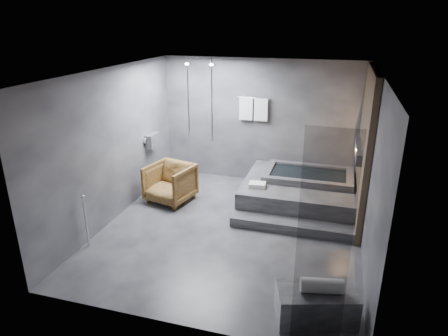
% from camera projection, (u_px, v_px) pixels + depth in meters
% --- Properties ---
extents(room, '(5.00, 5.04, 2.82)m').
position_uv_depth(room, '(258.00, 136.00, 6.74)').
color(room, '#2B2B2E').
rests_on(room, ground).
extents(tub_deck, '(2.20, 2.00, 0.50)m').
position_uv_depth(tub_deck, '(299.00, 192.00, 8.18)').
color(tub_deck, '#303033').
rests_on(tub_deck, ground).
extents(tub_step, '(2.20, 0.36, 0.18)m').
position_uv_depth(tub_step, '(291.00, 226.00, 7.17)').
color(tub_step, '#303033').
rests_on(tub_step, ground).
extents(concrete_bench, '(1.09, 0.79, 0.44)m').
position_uv_depth(concrete_bench, '(316.00, 304.00, 5.02)').
color(concrete_bench, '#343437').
rests_on(concrete_bench, ground).
extents(driftwood_chair, '(1.03, 1.04, 0.79)m').
position_uv_depth(driftwood_chair, '(170.00, 183.00, 8.26)').
color(driftwood_chair, '#402810').
rests_on(driftwood_chair, ground).
extents(rolled_towel, '(0.54, 0.28, 0.19)m').
position_uv_depth(rolled_towel, '(322.00, 286.00, 4.87)').
color(rolled_towel, white).
rests_on(rolled_towel, concrete_bench).
extents(deck_towel, '(0.34, 0.26, 0.08)m').
position_uv_depth(deck_towel, '(257.00, 185.00, 7.79)').
color(deck_towel, white).
rests_on(deck_towel, tub_deck).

